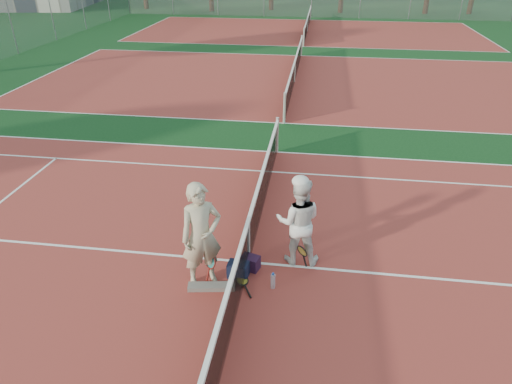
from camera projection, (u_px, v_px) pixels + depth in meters
The scene contains 16 objects.
ground at pixel (249, 262), 9.08m from camera, with size 130.00×130.00×0.00m, color #0E3314.
court_main at pixel (249, 262), 9.07m from camera, with size 23.77×10.97×0.01m, color maroon.
court_far_a at pixel (294, 82), 20.79m from camera, with size 23.77×10.97×0.01m, color maroon.
court_far_b at pixel (307, 31), 32.50m from camera, with size 23.77×10.97×0.01m, color maroon.
net_main at pixel (249, 241), 8.83m from camera, with size 0.10×10.98×1.02m, color black, non-canonical shape.
net_far_a at pixel (295, 71), 20.54m from camera, with size 0.10×10.98×1.02m, color black, non-canonical shape.
net_far_b at pixel (308, 24), 32.25m from camera, with size 0.10×10.98×1.02m, color black, non-canonical shape.
player_a at pixel (201, 236), 8.09m from camera, with size 0.75×0.49×2.05m, color #B8AE8E.
player_b at pixel (298, 221), 8.73m from camera, with size 0.88×0.69×1.81m, color silver.
racket_red at pixel (211, 269), 8.44m from camera, with size 0.22×0.27×0.58m, color maroon, non-canonical shape.
racket_black_held at pixel (302, 258), 8.73m from camera, with size 0.23×0.27×0.58m, color black, non-canonical shape.
racket_spare at pixel (242, 281), 8.52m from camera, with size 0.60×0.27×0.09m, color black, non-canonical shape.
sports_bag_navy at pixel (238, 270), 8.63m from camera, with size 0.39×0.27×0.31m, color black.
sports_bag_purple at pixel (250, 263), 8.84m from camera, with size 0.35×0.24×0.28m, color black.
net_cover_canvas at pixel (212, 287), 8.37m from camera, with size 0.86×0.20×0.09m, color #635F59.
water_bottle at pixel (273, 281), 8.34m from camera, with size 0.09×0.09×0.30m, color silver.
Camera 1 is at (1.16, -7.18, 5.60)m, focal length 32.00 mm.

